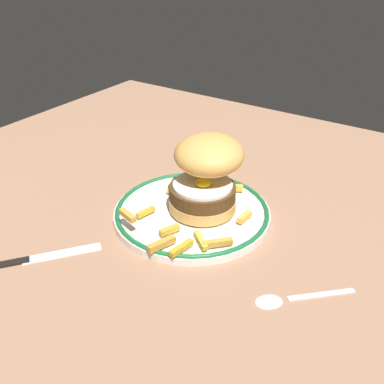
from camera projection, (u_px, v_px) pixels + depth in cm
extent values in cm
cube|color=#966D52|center=(217.00, 221.00, 74.46)|extent=(122.71, 99.01, 4.00)
cylinder|color=white|center=(192.00, 213.00, 71.68)|extent=(25.20, 25.20, 1.20)
torus|color=#196033|center=(192.00, 210.00, 71.38)|extent=(24.80, 24.80, 0.80)
cylinder|color=#D79C4D|center=(202.00, 203.00, 70.74)|extent=(10.73, 10.73, 1.80)
cylinder|color=#472D15|center=(203.00, 192.00, 69.71)|extent=(10.46, 10.46, 2.25)
cylinder|color=white|center=(203.00, 185.00, 69.02)|extent=(9.39, 9.39, 0.50)
ellipsoid|color=yellow|center=(204.00, 182.00, 68.35)|extent=(2.60, 2.60, 1.40)
ellipsoid|color=#DB9C4C|center=(209.00, 154.00, 68.33)|extent=(13.89, 14.13, 6.25)
cube|color=gold|center=(217.00, 243.00, 62.50)|extent=(3.62, 3.75, 0.87)
cube|color=gold|center=(245.00, 217.00, 68.22)|extent=(1.10, 3.16, 0.84)
cube|color=gold|center=(207.00, 169.00, 80.12)|extent=(2.25, 3.36, 0.84)
cube|color=gold|center=(161.00, 244.00, 62.20)|extent=(2.31, 4.47, 0.96)
cube|color=gold|center=(145.00, 212.00, 69.48)|extent=(1.46, 3.45, 0.73)
cube|color=gold|center=(170.00, 230.00, 65.20)|extent=(2.03, 3.22, 0.84)
cube|color=gold|center=(128.00, 215.00, 65.31)|extent=(3.54, 1.84, 0.89)
cube|color=gold|center=(201.00, 240.00, 63.08)|extent=(3.71, 3.21, 0.76)
cube|color=yellow|center=(173.00, 185.00, 76.88)|extent=(2.29, 4.55, 0.77)
cube|color=gold|center=(181.00, 248.00, 61.52)|extent=(1.47, 4.25, 0.83)
cube|color=gold|center=(230.00, 187.00, 76.16)|extent=(3.51, 2.45, 0.94)
cube|color=silver|center=(205.00, 149.00, 93.72)|extent=(2.91, 10.01, 0.36)
cube|color=silver|center=(215.00, 139.00, 98.50)|extent=(2.62, 2.78, 0.32)
cube|color=silver|center=(215.00, 135.00, 100.50)|extent=(0.72, 2.41, 0.28)
cube|color=silver|center=(217.00, 135.00, 100.33)|extent=(0.72, 2.41, 0.28)
cube|color=silver|center=(220.00, 135.00, 100.17)|extent=(0.72, 2.41, 0.28)
cube|color=silver|center=(222.00, 136.00, 100.00)|extent=(0.72, 2.41, 0.28)
cube|color=silver|center=(62.00, 253.00, 63.47)|extent=(8.17, 9.79, 0.24)
cube|color=silver|center=(321.00, 294.00, 56.28)|extent=(7.06, 6.79, 0.32)
ellipsoid|color=silver|center=(269.00, 300.00, 55.13)|extent=(4.40, 4.37, 0.90)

